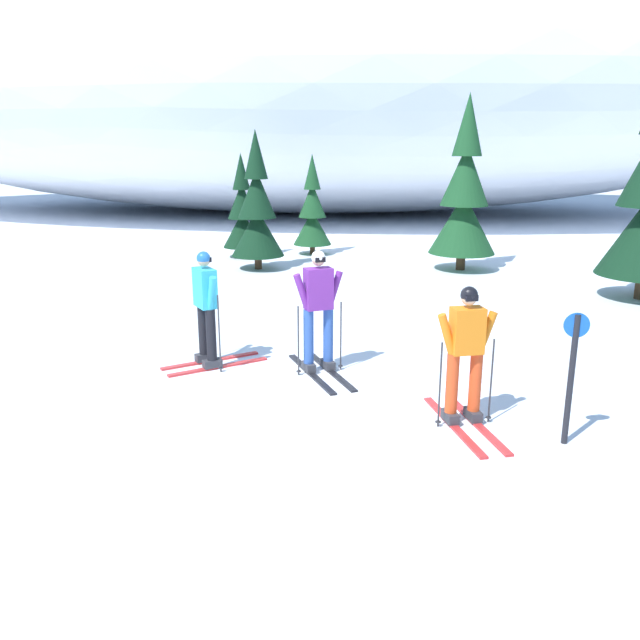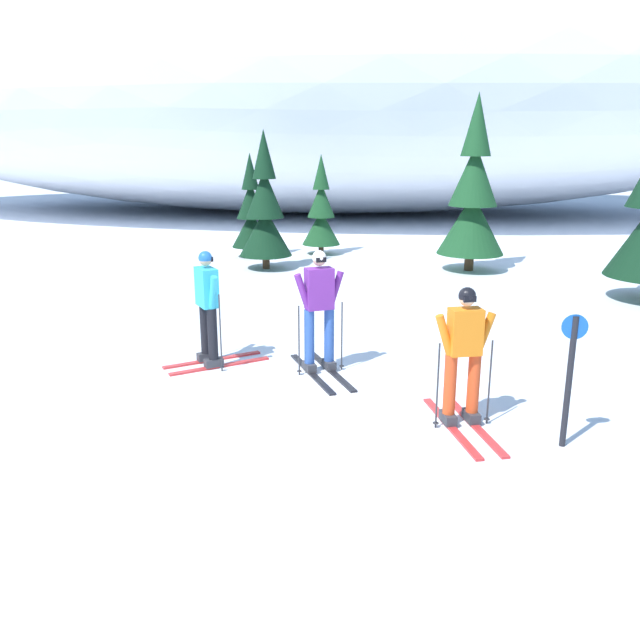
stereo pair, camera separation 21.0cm
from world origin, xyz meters
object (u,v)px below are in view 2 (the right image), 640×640
(pine_tree_far_left, at_px, (251,214))
(pine_tree_center_right, at_px, (473,199))
(skier_orange_jacket, at_px, (464,356))
(pine_tree_center_left, at_px, (265,212))
(skier_cyan_jacket, at_px, (208,306))
(pine_tree_center, at_px, (321,213))
(skier_purple_jacket, at_px, (319,310))
(trail_marker_post, at_px, (570,373))

(pine_tree_far_left, height_order, pine_tree_center_right, pine_tree_center_right)
(skier_orange_jacket, bearing_deg, pine_tree_center_left, 115.06)
(skier_cyan_jacket, height_order, skier_orange_jacket, skier_cyan_jacket)
(pine_tree_center_left, distance_m, pine_tree_center, 2.82)
(skier_purple_jacket, relative_size, skier_orange_jacket, 1.03)
(pine_tree_center, bearing_deg, pine_tree_center_left, -114.86)
(pine_tree_center_right, height_order, trail_marker_post, pine_tree_center_right)
(pine_tree_far_left, xyz_separation_m, pine_tree_center_right, (6.27, -1.34, 0.64))
(skier_purple_jacket, distance_m, pine_tree_far_left, 10.28)
(skier_orange_jacket, distance_m, pine_tree_center_left, 10.59)
(skier_purple_jacket, distance_m, skier_orange_jacket, 2.56)
(skier_orange_jacket, xyz_separation_m, pine_tree_center_left, (-4.48, 9.58, 0.65))
(skier_cyan_jacket, bearing_deg, trail_marker_post, -24.34)
(skier_purple_jacket, relative_size, pine_tree_far_left, 0.60)
(trail_marker_post, bearing_deg, skier_cyan_jacket, 155.66)
(skier_cyan_jacket, xyz_separation_m, skier_orange_jacket, (3.68, -1.72, -0.06))
(pine_tree_center, bearing_deg, skier_orange_jacket, -74.79)
(skier_purple_jacket, distance_m, pine_tree_center_right, 8.94)
(pine_tree_center_left, bearing_deg, pine_tree_far_left, 114.34)
(skier_orange_jacket, height_order, pine_tree_center_left, pine_tree_center_left)
(pine_tree_center, bearing_deg, trail_marker_post, -70.66)
(skier_cyan_jacket, bearing_deg, pine_tree_center, 87.91)
(pine_tree_center_right, bearing_deg, trail_marker_post, -89.26)
(pine_tree_center, height_order, trail_marker_post, pine_tree_center)
(skier_purple_jacket, xyz_separation_m, pine_tree_far_left, (-3.33, 9.72, 0.31))
(pine_tree_center, relative_size, pine_tree_center_right, 0.66)
(pine_tree_center_left, distance_m, pine_tree_center_right, 5.49)
(trail_marker_post, bearing_deg, skier_orange_jacket, 158.11)
(skier_orange_jacket, relative_size, pine_tree_center, 0.59)
(pine_tree_far_left, relative_size, pine_tree_center, 1.02)
(trail_marker_post, bearing_deg, pine_tree_center_right, 90.74)
(pine_tree_center_left, bearing_deg, pine_tree_center_right, 4.87)
(pine_tree_center, height_order, pine_tree_center_right, pine_tree_center_right)
(pine_tree_far_left, bearing_deg, skier_purple_jacket, -71.09)
(pine_tree_center_right, distance_m, trail_marker_post, 10.54)
(skier_orange_jacket, distance_m, trail_marker_post, 1.20)
(trail_marker_post, bearing_deg, pine_tree_far_left, 118.45)
(skier_purple_jacket, xyz_separation_m, pine_tree_center_right, (2.94, 8.39, 0.95))
(skier_cyan_jacket, height_order, pine_tree_far_left, pine_tree_far_left)
(pine_tree_center_right, bearing_deg, pine_tree_center, 154.02)
(skier_orange_jacket, height_order, trail_marker_post, skier_orange_jacket)
(skier_cyan_jacket, bearing_deg, pine_tree_far_left, 99.50)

